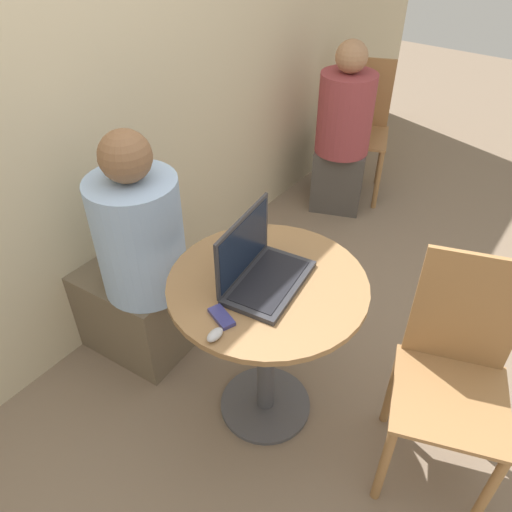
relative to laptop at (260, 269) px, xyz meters
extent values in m
plane|color=#7F6B56|center=(0.01, -0.03, -0.81)|extent=(12.00, 12.00, 0.00)
cube|color=beige|center=(0.01, 0.97, 0.49)|extent=(7.00, 0.05, 2.60)
cylinder|color=#4C4C51|center=(0.01, -0.03, -0.80)|extent=(0.41, 0.41, 0.02)
cylinder|color=#4C4C51|center=(0.01, -0.03, -0.44)|extent=(0.08, 0.08, 0.70)
cylinder|color=olive|center=(0.01, -0.03, -0.07)|extent=(0.74, 0.74, 0.02)
cube|color=#2D2D33|center=(0.01, -0.04, -0.05)|extent=(0.39, 0.26, 0.02)
cube|color=black|center=(0.01, -0.04, -0.04)|extent=(0.34, 0.21, 0.00)
cube|color=#2D2D33|center=(-0.01, 0.07, 0.08)|extent=(0.36, 0.06, 0.24)
cube|color=#141E33|center=(-0.01, 0.06, 0.08)|extent=(0.33, 0.05, 0.21)
cube|color=navy|center=(-0.23, -0.01, -0.05)|extent=(0.08, 0.12, 0.02)
ellipsoid|color=#B2B2B7|center=(-0.31, -0.05, -0.04)|extent=(0.07, 0.04, 0.03)
cylinder|color=#9E7042|center=(-0.07, -0.61, -0.58)|extent=(0.04, 0.04, 0.45)
cylinder|color=#9E7042|center=(0.05, -0.95, -0.58)|extent=(0.04, 0.04, 0.45)
cylinder|color=#9E7042|center=(0.26, -0.49, -0.58)|extent=(0.04, 0.04, 0.45)
cylinder|color=#9E7042|center=(0.38, -0.83, -0.58)|extent=(0.04, 0.04, 0.45)
cube|color=#9E7042|center=(0.16, -0.72, -0.35)|extent=(0.51, 0.51, 0.02)
cube|color=#9E7042|center=(0.34, -0.66, -0.09)|extent=(0.14, 0.35, 0.49)
cube|color=brown|center=(-0.05, 0.72, -0.58)|extent=(0.39, 0.55, 0.45)
cylinder|color=#9EBCE5|center=(-0.04, 0.59, -0.09)|extent=(0.37, 0.37, 0.54)
sphere|color=brown|center=(-0.04, 0.59, 0.28)|extent=(0.21, 0.21, 0.21)
cylinder|color=#9E7042|center=(1.70, 0.64, -0.59)|extent=(0.04, 0.04, 0.44)
cylinder|color=#9E7042|center=(1.84, 0.31, -0.59)|extent=(0.04, 0.04, 0.44)
cylinder|color=#9E7042|center=(2.03, 0.78, -0.59)|extent=(0.04, 0.04, 0.44)
cylinder|color=#9E7042|center=(2.17, 0.45, -0.59)|extent=(0.04, 0.04, 0.44)
cube|color=#9E7042|center=(1.93, 0.55, -0.36)|extent=(0.52, 0.52, 0.02)
cube|color=#9E7042|center=(2.11, 0.62, -0.12)|extent=(0.15, 0.35, 0.47)
cube|color=#4C4742|center=(1.80, 0.59, -0.59)|extent=(0.59, 0.50, 0.44)
cylinder|color=#993D42|center=(1.68, 0.55, -0.11)|extent=(0.35, 0.35, 0.51)
sphere|color=#A87A56|center=(1.68, 0.55, 0.24)|extent=(0.20, 0.20, 0.20)
camera|label=1|loc=(-1.12, -0.80, 1.14)|focal=35.00mm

